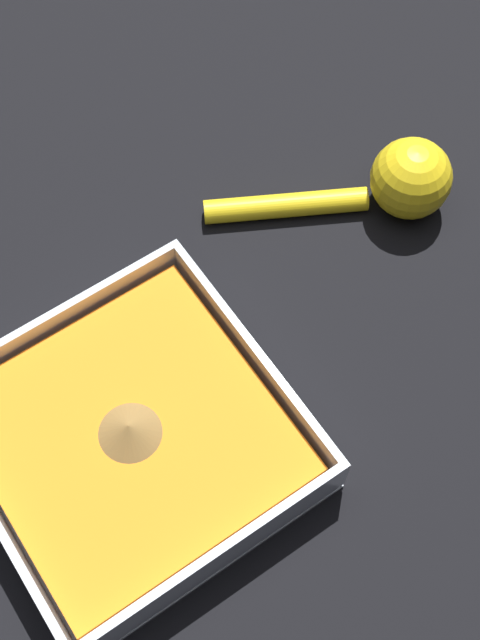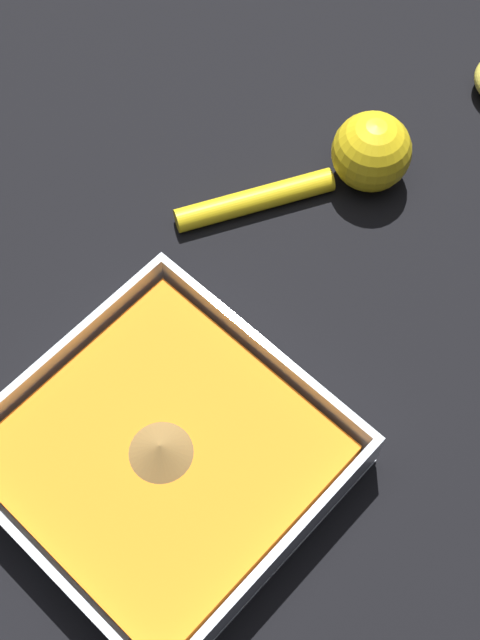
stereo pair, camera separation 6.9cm
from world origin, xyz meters
name	(u,v)px [view 1 (the left image)]	position (x,y,z in m)	size (l,w,h in m)	color
ground_plane	(92,406)	(0.00, 0.00, 0.00)	(4.00, 4.00, 0.00)	black
square_dish	(133,441)	(-0.01, 0.05, 0.02)	(0.22, 0.22, 0.05)	silver
lemon_squeezer	(391,183)	(-0.30, -0.02, 0.03)	(0.19, 0.13, 0.07)	yellow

